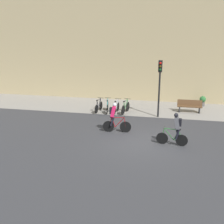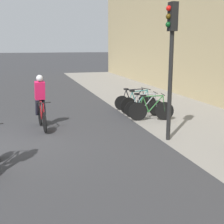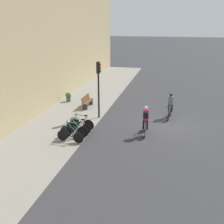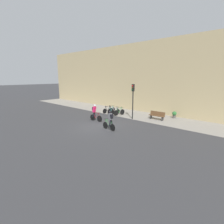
# 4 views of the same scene
# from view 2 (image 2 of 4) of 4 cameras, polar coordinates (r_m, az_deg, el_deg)

# --- Properties ---
(kerb_strip) EXTENTS (44.00, 4.50, 0.01)m
(kerb_strip) POSITION_cam_2_polar(r_m,az_deg,el_deg) (10.76, 18.76, -3.11)
(kerb_strip) COLOR gray
(kerb_strip) RESTS_ON ground
(cyclist_pink) EXTENTS (1.66, 0.47, 1.77)m
(cyclist_pink) POSITION_cam_2_polar(r_m,az_deg,el_deg) (10.54, -12.94, 2.17)
(cyclist_pink) COLOR black
(cyclist_pink) RESTS_ON ground
(parked_bike_0) EXTENTS (0.46, 1.60, 0.94)m
(parked_bike_0) POSITION_cam_2_polar(r_m,az_deg,el_deg) (13.27, 3.87, 2.03)
(parked_bike_0) COLOR black
(parked_bike_0) RESTS_ON ground
(parked_bike_1) EXTENTS (0.46, 1.63, 0.97)m
(parked_bike_1) POSITION_cam_2_polar(r_m,az_deg,el_deg) (12.66, 4.88, 1.60)
(parked_bike_1) COLOR black
(parked_bike_1) RESTS_ON ground
(parked_bike_2) EXTENTS (0.46, 1.61, 0.94)m
(parked_bike_2) POSITION_cam_2_polar(r_m,az_deg,el_deg) (12.06, 5.97, 0.94)
(parked_bike_2) COLOR black
(parked_bike_2) RESTS_ON ground
(parked_bike_3) EXTENTS (0.48, 1.65, 0.98)m
(parked_bike_3) POSITION_cam_2_polar(r_m,az_deg,el_deg) (11.46, 7.19, 0.42)
(parked_bike_3) COLOR black
(parked_bike_3) RESTS_ON ground
(traffic_light_pole) EXTENTS (0.26, 0.30, 3.85)m
(traffic_light_pole) POSITION_cam_2_polar(r_m,az_deg,el_deg) (8.91, 10.77, 11.53)
(traffic_light_pole) COLOR black
(traffic_light_pole) RESTS_ON ground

